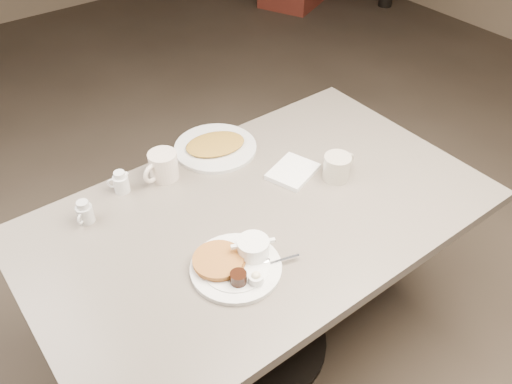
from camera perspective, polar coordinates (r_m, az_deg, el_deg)
room at (r=1.35m, az=0.54°, el=18.53°), size 7.04×8.04×2.84m
diner_table at (r=1.83m, az=0.38°, el=-6.04°), size 1.50×0.90×0.75m
main_plate at (r=1.52m, az=-2.09°, el=-7.60°), size 0.35×0.35×0.07m
coffee_mug_near at (r=1.83m, az=8.86°, el=2.75°), size 0.13×0.10×0.09m
napkin at (r=1.85m, az=4.02°, el=2.23°), size 0.20×0.18×0.02m
coffee_mug_far at (r=1.84m, az=-10.13°, el=2.80°), size 0.15×0.12×0.10m
creamer_left at (r=1.73m, az=-18.13°, el=-2.15°), size 0.07×0.07×0.08m
creamer_right at (r=1.82m, az=-14.50°, el=1.01°), size 0.07×0.06×0.08m
hash_plate at (r=1.97m, az=-4.44°, el=4.96°), size 0.37×0.37×0.04m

